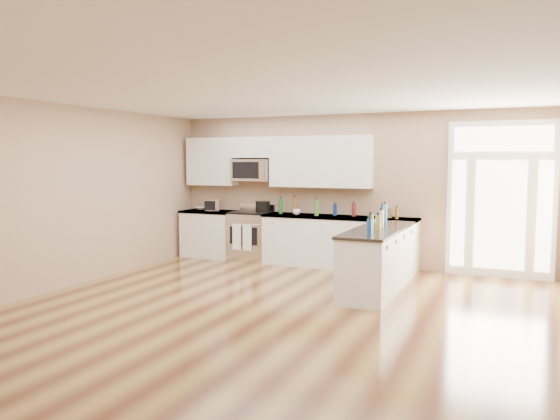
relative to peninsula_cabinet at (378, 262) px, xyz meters
The scene contains 18 objects.
ground 2.46m from the peninsula_cabinet, 112.44° to the right, with size 8.00×8.00×0.00m, color #522A17.
room_shell 2.74m from the peninsula_cabinet, 112.44° to the right, with size 8.00×8.00×8.00m.
back_cabinet_left 4.06m from the peninsula_cabinet, 159.09° to the left, with size 1.10×0.66×0.94m.
back_cabinet_right 1.81m from the peninsula_cabinet, 126.68° to the left, with size 2.85×0.66×0.94m.
peninsula_cabinet is the anchor object (origin of this frame).
upper_cabinet_left 4.39m from the peninsula_cabinet, 157.26° to the left, with size 1.04×0.33×0.95m, color white.
upper_cabinet_right 2.65m from the peninsula_cabinet, 133.15° to the left, with size 1.94×0.33×0.95m, color white.
upper_cabinet_short 3.73m from the peninsula_cabinet, 150.98° to the left, with size 0.82×0.33×0.40m, color white.
microwave 3.53m from the peninsula_cabinet, 151.57° to the left, with size 0.78×0.41×0.42m.
entry_door 2.52m from the peninsula_cabinet, 46.51° to the left, with size 1.70×0.10×2.60m.
kitchen_range 3.21m from the peninsula_cabinet, 153.22° to the left, with size 0.77×0.68×1.08m.
stockpot 3.14m from the peninsula_cabinet, 149.71° to the left, with size 0.29×0.29×0.22m, color black.
toaster_oven 4.01m from the peninsula_cabinet, 159.12° to the left, with size 0.28×0.22×0.24m, color silver.
cardboard_box 1.70m from the peninsula_cabinet, 98.94° to the left, with size 0.20×0.15×0.16m, color brown.
bowl_left 4.40m from the peninsula_cabinet, 159.10° to the left, with size 0.22×0.22×0.05m, color white.
bowl_peninsula 0.85m from the peninsula_cabinet, 105.54° to the left, with size 0.16×0.16×0.05m, color white.
cup_counter 2.38m from the peninsula_cabinet, 143.87° to the left, with size 0.13×0.13×0.10m, color white.
counter_bottles 1.18m from the peninsula_cabinet, 134.83° to the left, with size 2.37×2.45×0.32m.
Camera 1 is at (2.84, -5.74, 1.95)m, focal length 35.00 mm.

